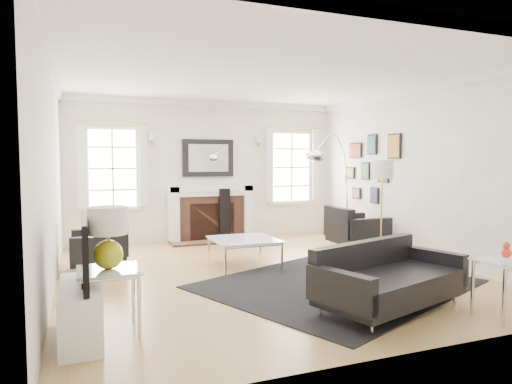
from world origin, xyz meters
name	(u,v)px	position (x,y,z in m)	size (l,w,h in m)	color
floor	(263,272)	(0.00, 0.00, 0.00)	(6.00, 6.00, 0.00)	#A98147
back_wall	(208,170)	(0.00, 3.00, 1.40)	(5.50, 0.04, 2.80)	white
front_wall	(403,186)	(0.00, -3.00, 1.40)	(5.50, 0.04, 2.80)	white
left_wall	(51,177)	(-2.75, 0.00, 1.40)	(0.04, 6.00, 2.80)	white
right_wall	(419,173)	(2.75, 0.00, 1.40)	(0.04, 6.00, 2.80)	white
ceiling	(263,75)	(0.00, 0.00, 2.80)	(5.50, 6.00, 0.02)	white
crown_molding	(263,79)	(0.00, 0.00, 2.74)	(5.50, 6.00, 0.12)	white
fireplace	(211,213)	(0.00, 2.79, 0.54)	(1.70, 0.69, 1.11)	white
mantel_mirror	(208,158)	(0.00, 2.95, 1.65)	(1.05, 0.07, 0.75)	black
window_left	(113,168)	(-1.85, 2.95, 1.46)	(1.24, 0.15, 1.62)	white
window_right	(291,167)	(1.85, 2.95, 1.46)	(1.24, 0.15, 1.62)	white
gallery_wall	(370,164)	(2.72, 1.30, 1.53)	(0.04, 1.73, 1.29)	black
tv_unit	(81,304)	(-2.44, -1.70, 0.33)	(0.35, 1.00, 1.09)	white
area_rug	(337,284)	(0.65, -0.94, 0.01)	(3.17, 2.64, 0.01)	black
sofa	(386,280)	(0.63, -1.97, 0.31)	(1.93, 1.29, 0.58)	black
armchair_left	(103,248)	(-2.14, 1.00, 0.32)	(0.80, 0.88, 0.58)	black
armchair_right	(354,230)	(2.14, 0.94, 0.36)	(0.86, 0.96, 0.64)	black
coffee_table	(244,241)	(-0.13, 0.45, 0.39)	(0.95, 0.95, 0.42)	silver
side_table_left	(109,281)	(-2.20, -1.66, 0.50)	(0.56, 0.56, 0.61)	silver
nesting_table	(506,272)	(1.58, -2.65, 0.48)	(0.54, 0.46, 0.60)	silver
gourd_lamp	(108,233)	(-2.20, -1.66, 0.94)	(0.36, 0.36, 0.57)	gold
orange_vase	(506,251)	(1.58, -2.65, 0.69)	(0.10, 0.10, 0.17)	red
arc_floor_lamp	(333,188)	(1.52, 0.64, 1.14)	(1.49, 1.38, 2.11)	silver
stick_floor_lamp	(382,175)	(1.74, -0.38, 1.39)	(0.33, 0.33, 1.61)	gold
speaker_tower	(224,215)	(0.23, 2.65, 0.52)	(0.21, 0.21, 1.05)	black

